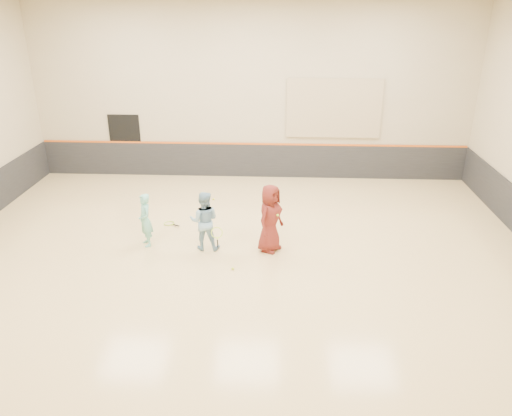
{
  "coord_description": "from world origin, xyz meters",
  "views": [
    {
      "loc": [
        0.99,
        -11.0,
        6.04
      ],
      "look_at": [
        0.43,
        0.4,
        1.15
      ],
      "focal_mm": 35.0,
      "sensor_mm": 36.0,
      "label": 1
    }
  ],
  "objects_px": {
    "instructor": "(204,221)",
    "spare_racket": "(169,222)",
    "young_man": "(270,218)",
    "girl": "(145,220)"
  },
  "relations": [
    {
      "from": "girl",
      "to": "young_man",
      "type": "bearing_deg",
      "value": 58.16
    },
    {
      "from": "instructor",
      "to": "young_man",
      "type": "height_order",
      "value": "young_man"
    },
    {
      "from": "girl",
      "to": "young_man",
      "type": "distance_m",
      "value": 3.22
    },
    {
      "from": "instructor",
      "to": "spare_racket",
      "type": "xyz_separation_m",
      "value": [
        -1.25,
        1.43,
        -0.73
      ]
    },
    {
      "from": "instructor",
      "to": "spare_racket",
      "type": "height_order",
      "value": "instructor"
    },
    {
      "from": "instructor",
      "to": "young_man",
      "type": "bearing_deg",
      "value": -179.45
    },
    {
      "from": "girl",
      "to": "spare_racket",
      "type": "height_order",
      "value": "girl"
    },
    {
      "from": "young_man",
      "to": "spare_racket",
      "type": "bearing_deg",
      "value": 94.67
    },
    {
      "from": "instructor",
      "to": "spare_racket",
      "type": "bearing_deg",
      "value": -48.35
    },
    {
      "from": "instructor",
      "to": "young_man",
      "type": "distance_m",
      "value": 1.67
    }
  ]
}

